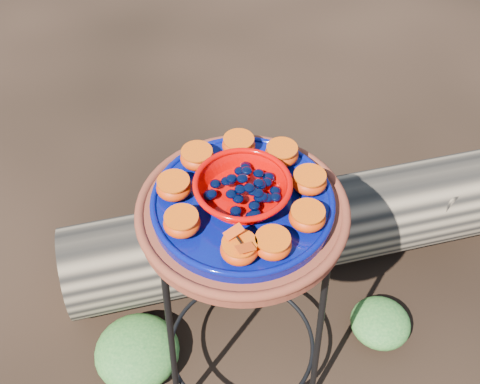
{
  "coord_description": "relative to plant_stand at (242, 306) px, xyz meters",
  "views": [
    {
      "loc": [
        -0.08,
        -0.81,
        1.68
      ],
      "look_at": [
        -0.01,
        0.0,
        0.78
      ],
      "focal_mm": 45.0,
      "sensor_mm": 36.0,
      "label": 1
    }
  ],
  "objects": [
    {
      "name": "orange_half_2",
      "position": [
        0.12,
        -0.07,
        0.43
      ],
      "size": [
        0.07,
        0.07,
        0.04
      ],
      "primitive_type": "ellipsoid",
      "color": "#B80A00",
      "rests_on": "cobalt_plate"
    },
    {
      "name": "orange_half_3",
      "position": [
        0.14,
        0.02,
        0.43
      ],
      "size": [
        0.07,
        0.07,
        0.04
      ],
      "primitive_type": "ellipsoid",
      "color": "#B80A00",
      "rests_on": "cobalt_plate"
    },
    {
      "name": "foliage_left",
      "position": [
        -0.31,
        0.05,
        -0.29
      ],
      "size": [
        0.25,
        0.25,
        0.13
      ],
      "primitive_type": "ellipsoid",
      "color": "#1D5620",
      "rests_on": "ground"
    },
    {
      "name": "ground",
      "position": [
        0.0,
        0.0,
        -0.35
      ],
      "size": [
        60.0,
        60.0,
        0.0
      ],
      "primitive_type": "plane",
      "color": "black"
    },
    {
      "name": "butterfly",
      "position": [
        -0.02,
        -0.14,
        0.46
      ],
      "size": [
        0.09,
        0.08,
        0.01
      ],
      "primitive_type": null,
      "rotation": [
        0.0,
        0.0,
        0.43
      ],
      "color": "#DD3E0B",
      "rests_on": "orange_half_0"
    },
    {
      "name": "cobalt_plate",
      "position": [
        0.0,
        0.0,
        0.4
      ],
      "size": [
        0.38,
        0.38,
        0.03
      ],
      "primitive_type": "cylinder",
      "color": "#090357",
      "rests_on": "terracotta_saucer"
    },
    {
      "name": "orange_half_0",
      "position": [
        -0.02,
        -0.14,
        0.43
      ],
      "size": [
        0.07,
        0.07,
        0.04
      ],
      "primitive_type": "ellipsoid",
      "color": "#B80A00",
      "rests_on": "cobalt_plate"
    },
    {
      "name": "orange_half_7",
      "position": [
        -0.14,
        0.03,
        0.43
      ],
      "size": [
        0.07,
        0.07,
        0.04
      ],
      "primitive_type": "ellipsoid",
      "color": "#B80A00",
      "rests_on": "cobalt_plate"
    },
    {
      "name": "orange_half_8",
      "position": [
        -0.12,
        -0.07,
        0.43
      ],
      "size": [
        0.07,
        0.07,
        0.04
      ],
      "primitive_type": "ellipsoid",
      "color": "#B80A00",
      "rests_on": "cobalt_plate"
    },
    {
      "name": "foliage_right",
      "position": [
        0.44,
        0.09,
        -0.3
      ],
      "size": [
        0.19,
        0.19,
        0.09
      ],
      "primitive_type": "ellipsoid",
      "color": "#1D5620",
      "rests_on": "ground"
    },
    {
      "name": "terracotta_saucer",
      "position": [
        0.0,
        0.0,
        0.37
      ],
      "size": [
        0.44,
        0.44,
        0.04
      ],
      "primitive_type": "cylinder",
      "color": "brown",
      "rests_on": "plant_stand"
    },
    {
      "name": "foliage_back",
      "position": [
        -0.12,
        0.53,
        -0.28
      ],
      "size": [
        0.27,
        0.27,
        0.14
      ],
      "primitive_type": "ellipsoid",
      "color": "#1D5620",
      "rests_on": "ground"
    },
    {
      "name": "orange_half_1",
      "position": [
        0.04,
        -0.13,
        0.43
      ],
      "size": [
        0.07,
        0.07,
        0.04
      ],
      "primitive_type": "ellipsoid",
      "color": "#B80A00",
      "rests_on": "cobalt_plate"
    },
    {
      "name": "red_bowl",
      "position": [
        0.0,
        0.0,
        0.44
      ],
      "size": [
        0.19,
        0.19,
        0.05
      ],
      "primitive_type": null,
      "color": "#CC0300",
      "rests_on": "cobalt_plate"
    },
    {
      "name": "orange_half_4",
      "position": [
        0.09,
        0.11,
        0.43
      ],
      "size": [
        0.07,
        0.07,
        0.04
      ],
      "primitive_type": "ellipsoid",
      "color": "#B80A00",
      "rests_on": "cobalt_plate"
    },
    {
      "name": "orange_half_5",
      "position": [
        0.0,
        0.14,
        0.43
      ],
      "size": [
        0.07,
        0.07,
        0.04
      ],
      "primitive_type": "ellipsoid",
      "color": "#B80A00",
      "rests_on": "cobalt_plate"
    },
    {
      "name": "glass_gems",
      "position": [
        0.0,
        0.0,
        0.48
      ],
      "size": [
        0.15,
        0.15,
        0.03
      ],
      "primitive_type": null,
      "color": "black",
      "rests_on": "red_bowl"
    },
    {
      "name": "orange_half_6",
      "position": [
        -0.09,
        0.11,
        0.43
      ],
      "size": [
        0.07,
        0.07,
        0.04
      ],
      "primitive_type": "ellipsoid",
      "color": "#B80A00",
      "rests_on": "cobalt_plate"
    },
    {
      "name": "driftwood_log",
      "position": [
        0.24,
        0.41,
        -0.2
      ],
      "size": [
        1.59,
        0.65,
        0.29
      ],
      "primitive_type": null,
      "rotation": [
        0.0,
        0.0,
        0.16
      ],
      "color": "black",
      "rests_on": "ground"
    },
    {
      "name": "plant_stand",
      "position": [
        0.0,
        0.0,
        0.0
      ],
      "size": [
        0.44,
        0.44,
        0.7
      ],
      "primitive_type": null,
      "color": "black",
      "rests_on": "ground"
    }
  ]
}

